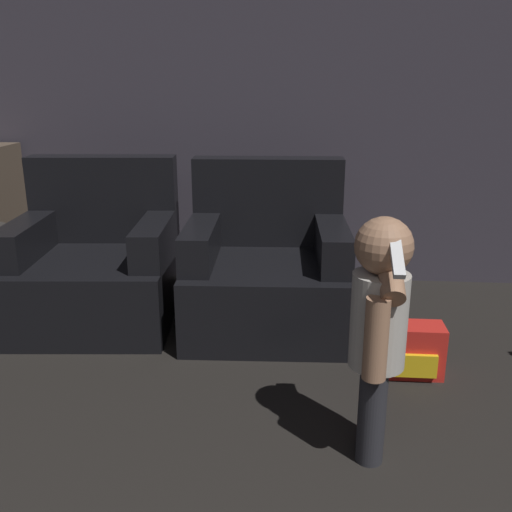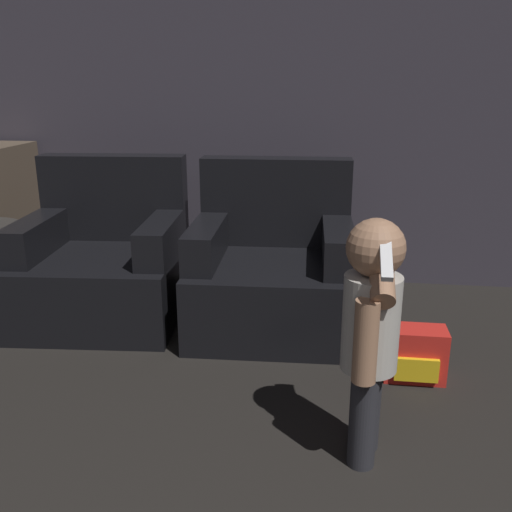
{
  "view_description": "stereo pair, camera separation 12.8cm",
  "coord_description": "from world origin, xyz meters",
  "px_view_note": "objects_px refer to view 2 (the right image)",
  "views": [
    {
      "loc": [
        0.17,
        0.7,
        1.33
      ],
      "look_at": [
        -0.02,
        3.09,
        0.58
      ],
      "focal_mm": 40.0,
      "sensor_mm": 36.0,
      "label": 1
    },
    {
      "loc": [
        0.3,
        0.71,
        1.33
      ],
      "look_at": [
        -0.02,
        3.09,
        0.58
      ],
      "focal_mm": 40.0,
      "sensor_mm": 36.0,
      "label": 2
    }
  ],
  "objects_px": {
    "armchair_left": "(105,264)",
    "toy_backpack": "(415,354)",
    "person_toddler": "(371,324)",
    "armchair_right": "(272,271)"
  },
  "relations": [
    {
      "from": "armchair_right",
      "to": "person_toddler",
      "type": "relative_size",
      "value": 1.0
    },
    {
      "from": "armchair_right",
      "to": "toy_backpack",
      "type": "distance_m",
      "value": 0.92
    },
    {
      "from": "person_toddler",
      "to": "armchair_right",
      "type": "bearing_deg",
      "value": -147.6
    },
    {
      "from": "armchair_left",
      "to": "person_toddler",
      "type": "xyz_separation_m",
      "value": [
        1.43,
        -1.15,
        0.22
      ]
    },
    {
      "from": "armchair_left",
      "to": "person_toddler",
      "type": "bearing_deg",
      "value": -43.27
    },
    {
      "from": "person_toddler",
      "to": "toy_backpack",
      "type": "relative_size",
      "value": 3.25
    },
    {
      "from": "armchair_right",
      "to": "person_toddler",
      "type": "xyz_separation_m",
      "value": [
        0.46,
        -1.15,
        0.22
      ]
    },
    {
      "from": "armchair_left",
      "to": "armchair_right",
      "type": "height_order",
      "value": "same"
    },
    {
      "from": "armchair_left",
      "to": "toy_backpack",
      "type": "distance_m",
      "value": 1.78
    },
    {
      "from": "armchair_right",
      "to": "toy_backpack",
      "type": "relative_size",
      "value": 3.26
    }
  ]
}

